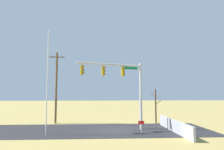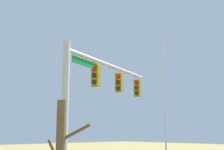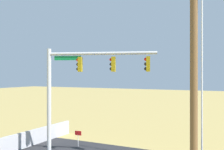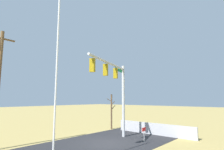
{
  "view_description": "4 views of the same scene",
  "coord_description": "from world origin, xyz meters",
  "px_view_note": "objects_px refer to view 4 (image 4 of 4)",
  "views": [
    {
      "loc": [
        -1.36,
        -21.09,
        3.84
      ],
      "look_at": [
        -0.19,
        -0.18,
        5.72
      ],
      "focal_mm": 31.98,
      "sensor_mm": 36.0,
      "label": 1
    },
    {
      "loc": [
        9.31,
        9.95,
        3.6
      ],
      "look_at": [
        -0.06,
        -0.33,
        6.25
      ],
      "focal_mm": 48.46,
      "sensor_mm": 36.0,
      "label": 2
    },
    {
      "loc": [
        -8.58,
        14.07,
        5.4
      ],
      "look_at": [
        -1.44,
        -0.17,
        5.39
      ],
      "focal_mm": 42.22,
      "sensor_mm": 36.0,
      "label": 3
    },
    {
      "loc": [
        -11.68,
        -10.8,
        3.73
      ],
      "look_at": [
        -0.74,
        -1.32,
        5.66
      ],
      "focal_mm": 28.75,
      "sensor_mm": 36.0,
      "label": 4
    }
  ],
  "objects_px": {
    "flagpole": "(56,77)",
    "bare_tree": "(111,111)",
    "open_sign": "(144,131)",
    "signal_mast": "(116,84)"
  },
  "relations": [
    {
      "from": "flagpole",
      "to": "bare_tree",
      "type": "xyz_separation_m",
      "value": [
        12.05,
        6.52,
        -2.69
      ]
    },
    {
      "from": "flagpole",
      "to": "open_sign",
      "type": "xyz_separation_m",
      "value": [
        8.81,
        -0.09,
        -3.99
      ]
    },
    {
      "from": "signal_mast",
      "to": "flagpole",
      "type": "height_order",
      "value": "flagpole"
    },
    {
      "from": "bare_tree",
      "to": "open_sign",
      "type": "height_order",
      "value": "bare_tree"
    },
    {
      "from": "flagpole",
      "to": "open_sign",
      "type": "bearing_deg",
      "value": -0.6
    },
    {
      "from": "open_sign",
      "to": "flagpole",
      "type": "bearing_deg",
      "value": 179.4
    },
    {
      "from": "signal_mast",
      "to": "bare_tree",
      "type": "distance_m",
      "value": 7.17
    },
    {
      "from": "signal_mast",
      "to": "bare_tree",
      "type": "height_order",
      "value": "signal_mast"
    },
    {
      "from": "signal_mast",
      "to": "open_sign",
      "type": "height_order",
      "value": "signal_mast"
    },
    {
      "from": "flagpole",
      "to": "open_sign",
      "type": "height_order",
      "value": "flagpole"
    }
  ]
}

